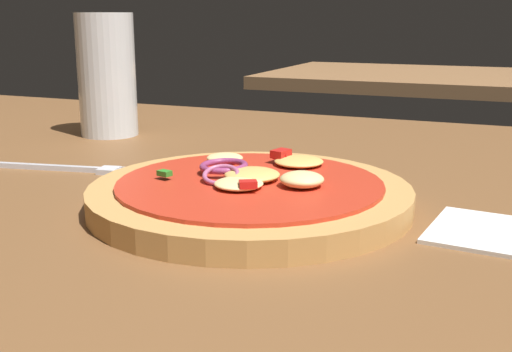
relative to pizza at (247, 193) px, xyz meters
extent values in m
cube|color=brown|center=(0.00, -0.02, -0.03)|extent=(1.45, 0.99, 0.03)
cylinder|color=tan|center=(0.00, 0.00, 0.00)|extent=(0.25, 0.25, 0.02)
cylinder|color=red|center=(0.00, 0.00, 0.01)|extent=(0.21, 0.21, 0.00)
ellipsoid|color=#E5BC60|center=(0.02, 0.06, 0.01)|extent=(0.04, 0.04, 0.01)
ellipsoid|color=#F4DB8E|center=(0.04, 0.00, 0.02)|extent=(0.03, 0.03, 0.01)
ellipsoid|color=#E5BC60|center=(0.00, 0.00, 0.01)|extent=(0.04, 0.04, 0.01)
ellipsoid|color=#F4DB8E|center=(0.00, -0.02, 0.01)|extent=(0.04, 0.04, 0.01)
ellipsoid|color=#F4DB8E|center=(-0.04, 0.05, 0.01)|extent=(0.03, 0.03, 0.01)
torus|color=#B25984|center=(-0.02, -0.01, 0.02)|extent=(0.03, 0.03, 0.01)
torus|color=#93386B|center=(-0.03, 0.01, 0.02)|extent=(0.06, 0.06, 0.01)
cube|color=#2D8C28|center=(-0.06, -0.02, 0.02)|extent=(0.01, 0.01, 0.00)
cube|color=red|center=(0.00, 0.07, 0.02)|extent=(0.01, 0.01, 0.01)
cube|color=red|center=(0.00, 0.07, 0.02)|extent=(0.02, 0.02, 0.01)
cube|color=red|center=(0.01, -0.03, 0.02)|extent=(0.02, 0.01, 0.01)
cube|color=red|center=(-0.01, 0.01, 0.02)|extent=(0.01, 0.01, 0.00)
cube|color=silver|center=(-0.23, 0.03, -0.01)|extent=(0.12, 0.03, 0.01)
cube|color=silver|center=(-0.16, 0.05, -0.01)|extent=(0.02, 0.02, 0.01)
cube|color=silver|center=(-0.14, 0.04, -0.01)|extent=(0.03, 0.01, 0.00)
cube|color=silver|center=(-0.14, 0.05, -0.01)|extent=(0.03, 0.01, 0.00)
cube|color=silver|center=(-0.14, 0.06, -0.01)|extent=(0.03, 0.01, 0.00)
cube|color=silver|center=(-0.14, 0.06, -0.01)|extent=(0.03, 0.01, 0.00)
cylinder|color=silver|center=(-0.28, 0.21, 0.06)|extent=(0.07, 0.07, 0.15)
cylinder|color=gold|center=(-0.28, 0.21, 0.05)|extent=(0.06, 0.06, 0.11)
cube|color=white|center=(0.19, 0.00, -0.01)|extent=(0.11, 0.09, 0.00)
cube|color=brown|center=(-0.13, 1.25, -0.03)|extent=(0.62, 0.54, 0.03)
camera|label=1|loc=(0.19, -0.44, 0.13)|focal=44.71mm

